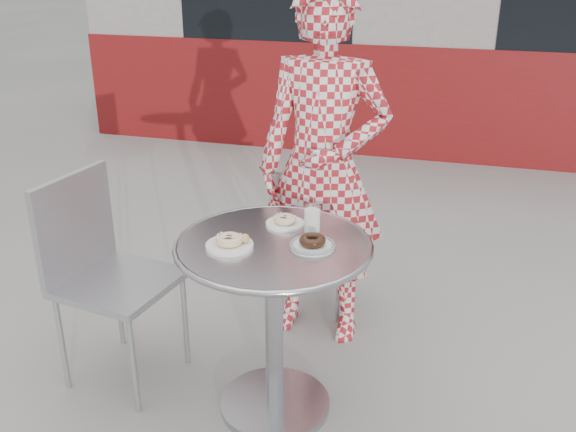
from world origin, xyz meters
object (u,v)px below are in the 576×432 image
(chair_left, at_px, (121,320))
(plate_checker, at_px, (312,244))
(seated_person, at_px, (323,169))
(bistro_table, at_px, (274,286))
(plate_far, at_px, (285,221))
(chair_far, at_px, (314,263))
(milk_cup, at_px, (312,219))
(plate_near, at_px, (230,242))

(chair_left, height_order, plate_checker, chair_left)
(seated_person, bearing_deg, bistro_table, -91.30)
(bistro_table, height_order, plate_far, plate_far)
(bistro_table, height_order, seated_person, seated_person)
(chair_far, distance_m, milk_cup, 0.94)
(seated_person, height_order, milk_cup, seated_person)
(plate_far, bearing_deg, bistro_table, -88.66)
(seated_person, height_order, plate_far, seated_person)
(bistro_table, bearing_deg, plate_near, -152.10)
(seated_person, distance_m, plate_far, 0.49)
(plate_far, distance_m, milk_cup, 0.12)
(chair_far, distance_m, plate_checker, 1.04)
(chair_far, height_order, plate_checker, plate_checker)
(plate_far, relative_size, plate_near, 0.87)
(chair_far, height_order, milk_cup, milk_cup)
(chair_left, xyz_separation_m, plate_far, (0.71, 0.14, 0.50))
(chair_far, height_order, plate_far, plate_far)
(chair_far, height_order, chair_left, chair_left)
(seated_person, xyz_separation_m, plate_near, (-0.18, -0.73, -0.06))
(chair_left, bearing_deg, milk_cup, -73.05)
(plate_far, bearing_deg, seated_person, 84.86)
(plate_checker, bearing_deg, seated_person, 99.65)
(chair_far, relative_size, seated_person, 0.47)
(plate_near, xyz_separation_m, plate_checker, (0.29, 0.08, -0.00))
(plate_far, distance_m, plate_checker, 0.23)
(seated_person, relative_size, plate_near, 9.53)
(milk_cup, bearing_deg, bistro_table, -127.68)
(plate_checker, relative_size, milk_cup, 1.63)
(bistro_table, distance_m, chair_far, 0.93)
(bistro_table, bearing_deg, chair_far, 92.98)
(plate_far, distance_m, plate_near, 0.29)
(chair_far, xyz_separation_m, seated_person, (0.08, -0.21, 0.60))
(bistro_table, distance_m, plate_far, 0.27)
(seated_person, distance_m, milk_cup, 0.52)
(bistro_table, bearing_deg, plate_far, 91.34)
(bistro_table, xyz_separation_m, chair_left, (-0.71, 0.03, -0.29))
(chair_far, relative_size, plate_far, 5.14)
(seated_person, bearing_deg, plate_checker, -78.22)
(milk_cup, bearing_deg, plate_far, 167.47)
(chair_far, xyz_separation_m, plate_far, (0.04, -0.70, 0.54))
(plate_near, bearing_deg, chair_left, 169.02)
(plate_far, bearing_deg, chair_far, 93.39)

